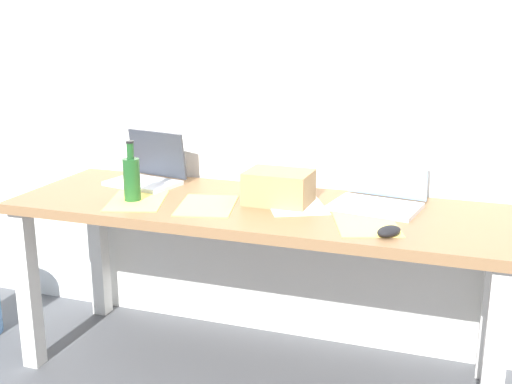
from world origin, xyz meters
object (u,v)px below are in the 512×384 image
at_px(laptop_right, 379,194).
at_px(computer_mouse, 389,231).
at_px(beer_bottle, 132,178).
at_px(desk, 256,228).
at_px(laptop_left, 148,172).
at_px(cardboard_box, 279,187).

height_order(laptop_right, computer_mouse, laptop_right).
xyz_separation_m(beer_bottle, computer_mouse, (1.02, -0.10, -0.08)).
bearing_deg(desk, computer_mouse, -21.38).
relative_size(laptop_left, cardboard_box, 1.34).
bearing_deg(desk, cardboard_box, 30.58).
relative_size(desk, beer_bottle, 8.00).
relative_size(laptop_left, computer_mouse, 3.36).
height_order(desk, laptop_right, laptop_right).
distance_m(computer_mouse, cardboard_box, 0.53).
bearing_deg(laptop_left, desk, -15.88).
distance_m(laptop_left, cardboard_box, 0.64).
distance_m(laptop_right, cardboard_box, 0.39).
bearing_deg(laptop_left, computer_mouse, -18.64).
bearing_deg(cardboard_box, beer_bottle, -164.39).
relative_size(desk, laptop_right, 5.38).
xyz_separation_m(desk, laptop_left, (-0.55, 0.16, 0.15)).
relative_size(laptop_right, computer_mouse, 3.59).
height_order(beer_bottle, computer_mouse, beer_bottle).
relative_size(desk, laptop_left, 5.74).
bearing_deg(cardboard_box, laptop_right, 12.51).
height_order(laptop_left, beer_bottle, beer_bottle).
height_order(desk, computer_mouse, computer_mouse).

